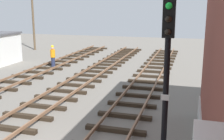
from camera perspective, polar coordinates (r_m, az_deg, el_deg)
signal_mast at (r=8.46m, az=11.26°, el=1.20°), size 0.36×0.40×5.11m
utility_pole_far at (r=33.84m, az=-16.07°, el=11.82°), size 1.80×0.24×8.89m
track_worker_foreground at (r=23.59m, az=-12.10°, el=2.79°), size 0.40×0.40×1.87m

